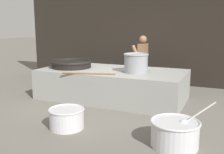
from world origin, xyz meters
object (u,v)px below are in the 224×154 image
object	(u,v)px
giant_wok_near	(71,64)
stock_pot	(136,63)
cook	(142,61)
prep_bowl_vegetables	(175,132)
prep_bowl_meat	(67,117)

from	to	relation	value
giant_wok_near	stock_pot	world-z (taller)	stock_pot
stock_pot	cook	xyz separation A→B (m)	(-0.27, 1.41, -0.14)
prep_bowl_vegetables	giant_wok_near	bearing A→B (deg)	147.20
cook	prep_bowl_vegetables	xyz separation A→B (m)	(1.65, -3.48, -0.65)
prep_bowl_vegetables	prep_bowl_meat	size ratio (longest dim) A/B	1.44
stock_pot	prep_bowl_vegetables	distance (m)	2.61
stock_pot	cook	world-z (taller)	cook
giant_wok_near	prep_bowl_meat	xyz separation A→B (m)	(1.27, -2.18, -0.68)
stock_pot	cook	distance (m)	1.44
prep_bowl_meat	cook	bearing A→B (deg)	83.94
giant_wok_near	cook	bearing A→B (deg)	39.62
stock_pot	prep_bowl_meat	distance (m)	2.37
cook	prep_bowl_meat	bearing A→B (deg)	87.24
cook	prep_bowl_meat	distance (m)	3.63
cook	prep_bowl_meat	world-z (taller)	cook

